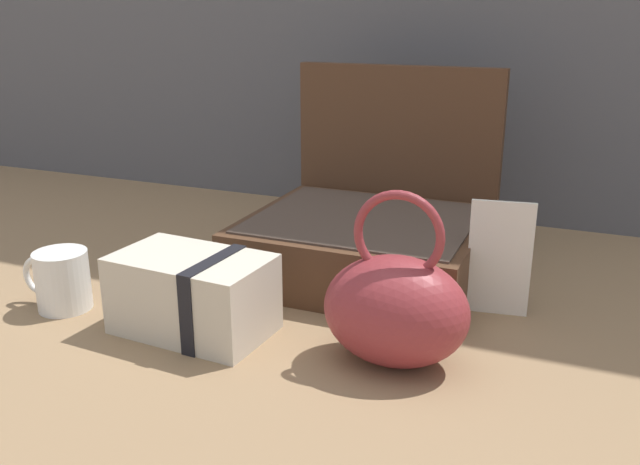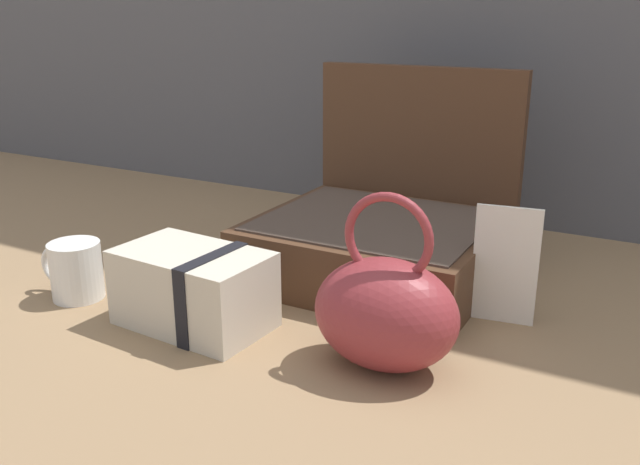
{
  "view_description": "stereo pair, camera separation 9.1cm",
  "coord_description": "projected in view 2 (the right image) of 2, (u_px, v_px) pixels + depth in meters",
  "views": [
    {
      "loc": [
        0.33,
        -0.82,
        0.42
      ],
      "look_at": [
        -0.0,
        -0.02,
        0.13
      ],
      "focal_mm": 38.27,
      "sensor_mm": 36.0,
      "label": 1
    },
    {
      "loc": [
        0.42,
        -0.78,
        0.42
      ],
      "look_at": [
        -0.0,
        -0.02,
        0.13
      ],
      "focal_mm": 38.27,
      "sensor_mm": 36.0,
      "label": 2
    }
  ],
  "objects": [
    {
      "name": "ground_plane",
      "position": [
        327.0,
        315.0,
        0.97
      ],
      "size": [
        6.0,
        6.0,
        0.0
      ],
      "primitive_type": "plane",
      "color": "#8C6D4C"
    },
    {
      "name": "open_suitcase",
      "position": [
        383.0,
        230.0,
        1.12
      ],
      "size": [
        0.37,
        0.35,
        0.32
      ],
      "color": "#4C301E",
      "rests_on": "ground_plane"
    },
    {
      "name": "teal_pouch_handbag",
      "position": [
        386.0,
        311.0,
        0.81
      ],
      "size": [
        0.18,
        0.13,
        0.22
      ],
      "color": "maroon",
      "rests_on": "ground_plane"
    },
    {
      "name": "cream_toiletry_bag",
      "position": [
        195.0,
        289.0,
        0.93
      ],
      "size": [
        0.21,
        0.14,
        0.11
      ],
      "color": "beige",
      "rests_on": "ground_plane"
    },
    {
      "name": "coffee_mug",
      "position": [
        75.0,
        270.0,
        1.02
      ],
      "size": [
        0.11,
        0.08,
        0.09
      ],
      "color": "white",
      "rests_on": "ground_plane"
    },
    {
      "name": "info_card_left",
      "position": [
        505.0,
        265.0,
        0.93
      ],
      "size": [
        0.09,
        0.02,
        0.17
      ],
      "primitive_type": "cube",
      "rotation": [
        0.0,
        0.0,
        0.14
      ],
      "color": "white",
      "rests_on": "ground_plane"
    }
  ]
}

